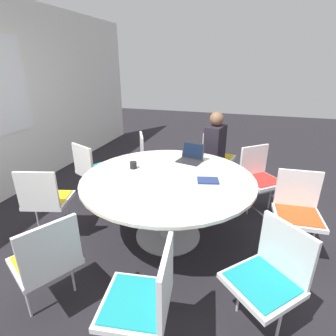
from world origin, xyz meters
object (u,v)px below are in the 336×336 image
object	(u,v)px
chair_6	(270,273)
spiral_notebook	(208,180)
laptop	(191,156)
chair_1	(150,156)
chair_0	(215,153)
chair_3	(45,197)
chair_7	(298,207)
coffee_cup	(133,165)
chair_2	(92,168)
chair_4	(47,258)
chair_5	(145,296)
chair_8	(259,174)
person_0	(216,146)

from	to	relation	value
chair_6	spiral_notebook	xyz separation A→B (m)	(0.87, 0.57, 0.24)
laptop	chair_1	bearing A→B (deg)	154.38
chair_0	spiral_notebook	xyz separation A→B (m)	(-1.57, -0.11, 0.24)
chair_3	spiral_notebook	bearing A→B (deg)	-1.08
chair_7	chair_1	bearing A→B (deg)	-30.85
coffee_cup	chair_2	bearing A→B (deg)	65.20
chair_4	spiral_notebook	bearing A→B (deg)	-10.87
chair_0	laptop	world-z (taller)	laptop
chair_2	chair_5	size ratio (longest dim) A/B	1.00
chair_2	spiral_notebook	xyz separation A→B (m)	(-0.47, -1.64, 0.24)
chair_8	person_0	bearing A→B (deg)	-75.02
chair_6	chair_2	bearing A→B (deg)	12.86
chair_2	chair_3	xyz separation A→B (m)	(-0.88, 0.02, 0.00)
person_0	chair_2	bearing A→B (deg)	-47.83
spiral_notebook	coffee_cup	bearing A→B (deg)	83.09
chair_1	chair_2	size ratio (longest dim) A/B	1.00
chair_2	chair_4	xyz separation A→B (m)	(-1.65, -0.65, 0.00)
chair_3	chair_4	size ratio (longest dim) A/B	1.00
chair_0	chair_4	bearing A→B (deg)	-4.42
chair_5	chair_7	bearing A→B (deg)	-44.29
chair_7	coffee_cup	bearing A→B (deg)	-2.34
chair_2	laptop	world-z (taller)	laptop
chair_4	chair_6	xyz separation A→B (m)	(0.32, -1.57, 0.00)
chair_2	person_0	bearing A→B (deg)	52.98
chair_2	person_0	xyz separation A→B (m)	(0.86, -1.56, 0.19)
chair_8	chair_3	bearing A→B (deg)	-9.75
chair_8	spiral_notebook	distance (m)	1.07
chair_2	chair_6	bearing A→B (deg)	-6.95
chair_1	coffee_cup	xyz separation A→B (m)	(-1.04, -0.19, 0.26)
chair_0	chair_4	world-z (taller)	same
chair_1	chair_5	distance (m)	2.59
chair_6	laptop	distance (m)	1.67
chair_0	chair_3	xyz separation A→B (m)	(-1.99, 1.55, 0.00)
chair_2	laptop	distance (m)	1.38
coffee_cup	chair_7	bearing A→B (deg)	-88.99
spiral_notebook	coffee_cup	xyz separation A→B (m)	(0.10, 0.86, 0.03)
laptop	chair_2	bearing A→B (deg)	-163.93
person_0	chair_5	bearing A→B (deg)	11.47
chair_4	chair_7	world-z (taller)	same
chair_5	person_0	xyz separation A→B (m)	(2.62, -0.09, 0.19)
chair_5	chair_8	xyz separation A→B (m)	(2.19, -0.71, 0.00)
chair_0	chair_2	size ratio (longest dim) A/B	1.00
laptop	spiral_notebook	world-z (taller)	laptop
chair_6	coffee_cup	xyz separation A→B (m)	(0.97, 1.43, 0.26)
chair_1	person_0	distance (m)	1.00
chair_2	laptop	size ratio (longest dim) A/B	2.64
chair_0	chair_5	bearing A→B (deg)	12.14
chair_1	chair_4	size ratio (longest dim) A/B	1.00
chair_3	chair_7	distance (m)	2.61
chair_7	person_0	world-z (taller)	person_0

